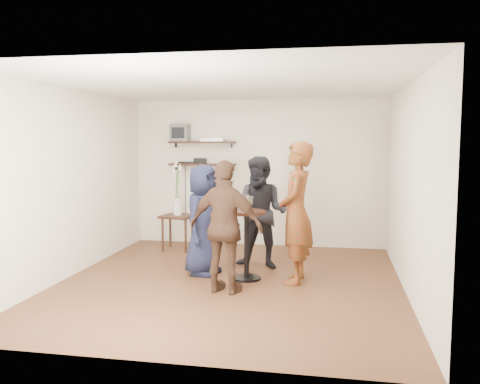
# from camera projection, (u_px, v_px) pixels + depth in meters

# --- Properties ---
(room) EXTENTS (4.58, 5.08, 2.68)m
(room) POSITION_uv_depth(u_px,v_px,m) (230.00, 186.00, 6.64)
(room) COLOR #4D2618
(room) RESTS_ON ground
(shelf_upper) EXTENTS (1.20, 0.25, 0.04)m
(shelf_upper) POSITION_uv_depth(u_px,v_px,m) (202.00, 142.00, 9.09)
(shelf_upper) COLOR black
(shelf_upper) RESTS_ON room
(shelf_lower) EXTENTS (1.20, 0.25, 0.04)m
(shelf_lower) POSITION_uv_depth(u_px,v_px,m) (202.00, 165.00, 9.13)
(shelf_lower) COLOR black
(shelf_lower) RESTS_ON room
(crt_monitor) EXTENTS (0.32, 0.30, 0.30)m
(crt_monitor) POSITION_uv_depth(u_px,v_px,m) (180.00, 133.00, 9.14)
(crt_monitor) COLOR #59595B
(crt_monitor) RESTS_ON shelf_upper
(dvd_deck) EXTENTS (0.40, 0.24, 0.06)m
(dvd_deck) POSITION_uv_depth(u_px,v_px,m) (213.00, 140.00, 9.04)
(dvd_deck) COLOR silver
(dvd_deck) RESTS_ON shelf_upper
(radio) EXTENTS (0.22, 0.10, 0.10)m
(radio) POSITION_uv_depth(u_px,v_px,m) (200.00, 161.00, 9.13)
(radio) COLOR black
(radio) RESTS_ON shelf_lower
(power_strip) EXTENTS (0.30, 0.05, 0.03)m
(power_strip) POSITION_uv_depth(u_px,v_px,m) (186.00, 162.00, 9.23)
(power_strip) COLOR black
(power_strip) RESTS_ON shelf_lower
(side_table) EXTENTS (0.58, 0.58, 0.61)m
(side_table) POSITION_uv_depth(u_px,v_px,m) (178.00, 221.00, 8.73)
(side_table) COLOR black
(side_table) RESTS_ON room
(vase_lilies) EXTENTS (0.19, 0.20, 0.96)m
(vase_lilies) POSITION_uv_depth(u_px,v_px,m) (177.00, 198.00, 8.69)
(vase_lilies) COLOR silver
(vase_lilies) RESTS_ON side_table
(drinks_table) EXTENTS (0.52, 0.52, 0.95)m
(drinks_table) POSITION_uv_depth(u_px,v_px,m) (247.00, 235.00, 6.89)
(drinks_table) COLOR black
(drinks_table) RESTS_ON room
(wine_glass_fl) EXTENTS (0.07, 0.07, 0.20)m
(wine_glass_fl) POSITION_uv_depth(u_px,v_px,m) (241.00, 201.00, 6.81)
(wine_glass_fl) COLOR silver
(wine_glass_fl) RESTS_ON drinks_table
(wine_glass_fr) EXTENTS (0.07, 0.07, 0.20)m
(wine_glass_fr) POSITION_uv_depth(u_px,v_px,m) (251.00, 201.00, 6.80)
(wine_glass_fr) COLOR silver
(wine_glass_fr) RESTS_ON drinks_table
(wine_glass_bl) EXTENTS (0.07, 0.07, 0.21)m
(wine_glass_bl) POSITION_uv_depth(u_px,v_px,m) (247.00, 199.00, 6.91)
(wine_glass_bl) COLOR silver
(wine_glass_bl) RESTS_ON drinks_table
(wine_glass_br) EXTENTS (0.06, 0.06, 0.19)m
(wine_glass_br) POSITION_uv_depth(u_px,v_px,m) (248.00, 201.00, 6.84)
(wine_glass_br) COLOR silver
(wine_glass_br) RESTS_ON drinks_table
(person_plaid) EXTENTS (0.46, 0.69, 1.88)m
(person_plaid) POSITION_uv_depth(u_px,v_px,m) (296.00, 213.00, 6.72)
(person_plaid) COLOR #AD1513
(person_plaid) RESTS_ON room
(person_dark) EXTENTS (0.90, 0.75, 1.66)m
(person_dark) POSITION_uv_depth(u_px,v_px,m) (261.00, 213.00, 7.49)
(person_dark) COLOR black
(person_dark) RESTS_ON room
(person_navy) EXTENTS (0.66, 0.85, 1.56)m
(person_navy) POSITION_uv_depth(u_px,v_px,m) (203.00, 220.00, 7.14)
(person_navy) COLOR black
(person_navy) RESTS_ON room
(person_brown) EXTENTS (1.03, 0.61, 1.65)m
(person_brown) POSITION_uv_depth(u_px,v_px,m) (226.00, 227.00, 6.25)
(person_brown) COLOR #41291B
(person_brown) RESTS_ON room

